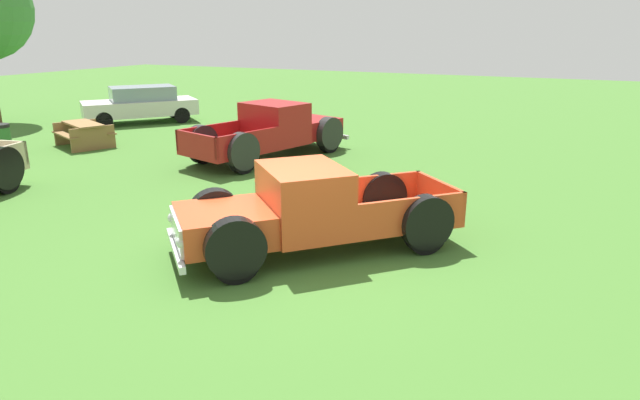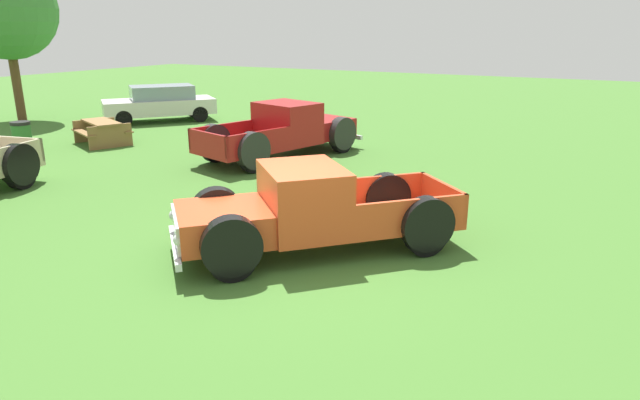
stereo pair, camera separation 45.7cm
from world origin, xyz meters
The scene contains 6 objects.
ground_plane centered at (0.00, 0.00, 0.00)m, with size 80.00×80.00×0.00m, color #3D6B28.
pickup_truck_foreground centered at (0.17, 0.09, 0.72)m, with size 4.76×4.67×1.51m.
pickup_truck_behind_right centered at (6.62, 4.27, 0.77)m, with size 5.61×3.29×1.62m.
sedan_distant_a centered at (9.64, 12.43, 0.78)m, with size 4.60×4.16×1.48m.
picnic_table centered at (5.10, 10.70, 0.49)m, with size 2.07×2.24×0.78m.
trash_can centered at (3.07, 11.95, 0.48)m, with size 0.59×0.59×0.95m.
Camera 1 is at (-7.80, -4.11, 3.72)m, focal length 31.11 mm.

